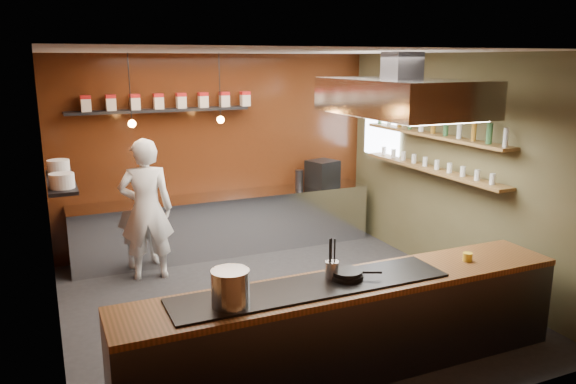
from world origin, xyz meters
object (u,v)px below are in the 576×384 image
extractor_hood (401,96)px  stockpot_large (230,288)px  chef (146,210)px  stockpot_small (233,286)px  espresso_machine (322,174)px

extractor_hood → stockpot_large: (-2.50, -1.30, -1.41)m
stockpot_large → chef: size_ratio=0.17×
stockpot_large → stockpot_small: stockpot_large is taller
extractor_hood → espresso_machine: bearing=83.0°
stockpot_large → espresso_machine: size_ratio=0.74×
extractor_hood → chef: size_ratio=1.04×
stockpot_small → chef: 3.19m
stockpot_large → stockpot_small: 0.10m
stockpot_small → espresso_machine: 4.62m
stockpot_large → stockpot_small: (0.05, 0.09, -0.02)m
chef → stockpot_small: bearing=101.8°
stockpot_small → chef: size_ratio=0.15×
stockpot_small → chef: (-0.15, 3.18, -0.11)m
stockpot_small → espresso_machine: espresso_machine is taller
chef → espresso_machine: bearing=-160.7°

